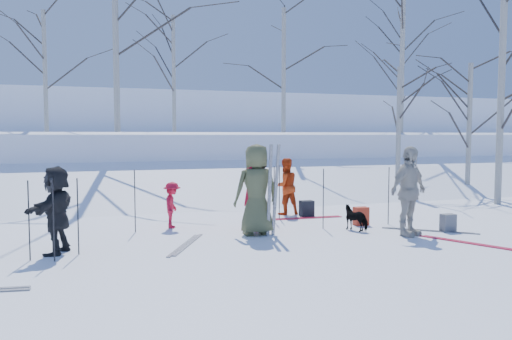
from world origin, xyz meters
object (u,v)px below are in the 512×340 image
object	(u,v)px
skier_cream_east	(409,191)
skier_olive_center	(256,190)
dog	(356,218)
skier_red_seated	(172,205)
skier_red_north	(253,187)
backpack_red	(361,216)
skier_redor_behind	(285,186)
skier_grey_west	(56,210)
backpack_dark	(307,208)
backpack_grey	(448,223)

from	to	relation	value
skier_cream_east	skier_olive_center	bearing A→B (deg)	139.14
dog	skier_red_seated	bearing A→B (deg)	-49.48
skier_red_seated	dog	size ratio (longest dim) A/B	1.60
skier_red_seated	skier_red_north	bearing A→B (deg)	-96.89
backpack_red	skier_redor_behind	bearing A→B (deg)	118.59
skier_grey_west	backpack_dark	size ratio (longest dim) A/B	3.87
skier_red_seated	backpack_grey	world-z (taller)	skier_red_seated
skier_red_north	backpack_red	bearing A→B (deg)	136.38
skier_cream_east	skier_redor_behind	bearing A→B (deg)	91.44
skier_red_seated	skier_grey_west	world-z (taller)	skier_grey_west
skier_red_seated	backpack_red	bearing A→B (deg)	-86.92
skier_olive_center	skier_red_seated	world-z (taller)	skier_olive_center
skier_red_north	skier_grey_west	size ratio (longest dim) A/B	1.21
skier_redor_behind	backpack_dark	size ratio (longest dim) A/B	3.70
dog	skier_grey_west	bearing A→B (deg)	-25.04
skier_cream_east	dog	xyz separation A→B (m)	(-0.71, 0.87, -0.65)
skier_redor_behind	skier_grey_west	size ratio (longest dim) A/B	0.96
skier_cream_east	backpack_red	bearing A→B (deg)	81.41
skier_redor_behind	backpack_dark	xyz separation A→B (m)	(0.42, -0.43, -0.54)
backpack_dark	backpack_red	bearing A→B (deg)	-67.01
backpack_grey	skier_redor_behind	bearing A→B (deg)	127.13
skier_grey_west	backpack_dark	xyz separation A→B (m)	(5.84, 2.35, -0.57)
skier_olive_center	backpack_red	bearing A→B (deg)	-174.66
skier_red_seated	skier_grey_west	distance (m)	2.93
skier_grey_west	backpack_dark	world-z (taller)	skier_grey_west
skier_olive_center	backpack_red	size ratio (longest dim) A/B	4.53
skier_redor_behind	dog	size ratio (longest dim) A/B	2.28
skier_red_north	backpack_dark	distance (m)	2.38
backpack_grey	backpack_dark	size ratio (longest dim) A/B	0.95
skier_red_north	skier_grey_west	world-z (taller)	skier_red_north
skier_olive_center	skier_cream_east	size ratio (longest dim) A/B	1.02
dog	backpack_dark	bearing A→B (deg)	-110.44
backpack_red	skier_cream_east	bearing A→B (deg)	-77.63
skier_cream_east	skier_grey_west	world-z (taller)	skier_cream_east
dog	backpack_red	xyz separation A→B (m)	(0.41, 0.51, -0.06)
skier_red_seated	backpack_dark	xyz separation A→B (m)	(3.54, 0.56, -0.32)
skier_redor_behind	skier_red_north	bearing A→B (deg)	45.27
skier_redor_behind	dog	world-z (taller)	skier_redor_behind
skier_grey_west	skier_red_seated	bearing A→B (deg)	150.02
dog	skier_cream_east	bearing A→B (deg)	101.73
backpack_grey	skier_cream_east	bearing A→B (deg)	-174.49
skier_cream_east	skier_red_seated	bearing A→B (deg)	131.01
skier_grey_west	backpack_red	world-z (taller)	skier_grey_west
skier_red_north	backpack_grey	distance (m)	4.29
skier_olive_center	backpack_grey	bearing A→B (deg)	165.25
skier_grey_west	backpack_grey	size ratio (longest dim) A/B	4.07
backpack_red	skier_grey_west	bearing A→B (deg)	-173.20
skier_redor_behind	backpack_red	size ratio (longest dim) A/B	3.53
skier_red_north	backpack_grey	world-z (taller)	skier_red_north
backpack_red	backpack_dark	world-z (taller)	backpack_red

